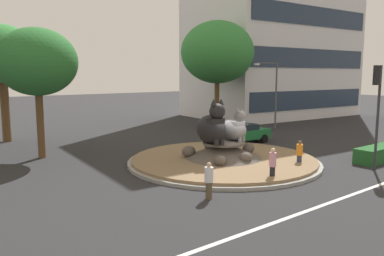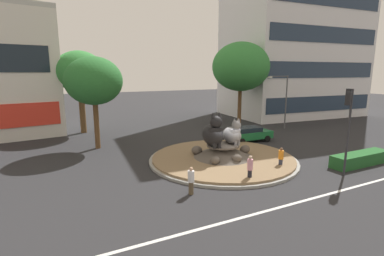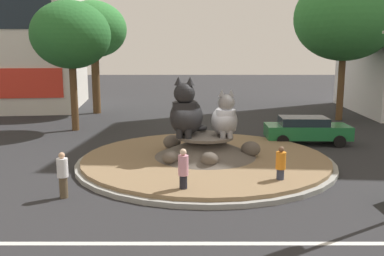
{
  "view_description": "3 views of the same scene",
  "coord_description": "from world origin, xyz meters",
  "px_view_note": "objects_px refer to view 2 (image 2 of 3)",
  "views": [
    {
      "loc": [
        -15.0,
        -16.33,
        5.23
      ],
      "look_at": [
        -1.93,
        0.55,
        2.2
      ],
      "focal_mm": 35.63,
      "sensor_mm": 36.0,
      "label": 1
    },
    {
      "loc": [
        -11.56,
        -17.95,
        6.73
      ],
      "look_at": [
        -1.92,
        1.47,
        2.47
      ],
      "focal_mm": 26.76,
      "sensor_mm": 36.0,
      "label": 2
    },
    {
      "loc": [
        -0.59,
        -17.75,
        4.8
      ],
      "look_at": [
        -0.68,
        1.7,
        1.29
      ],
      "focal_mm": 38.33,
      "sensor_mm": 36.0,
      "label": 3
    }
  ],
  "objects_px": {
    "cat_statue_black": "(213,133)",
    "pedestrian_pink_shirt": "(250,168)",
    "sedan_on_far_lane": "(249,134)",
    "streetlight_arm": "(284,97)",
    "cat_statue_grey": "(233,134)",
    "second_tree_near_tower": "(94,81)",
    "broadleaf_tree_behind_island": "(241,67)",
    "office_tower": "(295,24)",
    "pedestrian_white_shirt": "(191,180)",
    "traffic_light_mast": "(348,113)",
    "pedestrian_orange_shirt": "(281,158)",
    "third_tree_left": "(80,72)"
  },
  "relations": [
    {
      "from": "cat_statue_black",
      "to": "sedan_on_far_lane",
      "type": "xyz_separation_m",
      "value": [
        6.46,
        4.06,
        -1.43
      ]
    },
    {
      "from": "office_tower",
      "to": "sedan_on_far_lane",
      "type": "xyz_separation_m",
      "value": [
        -17.43,
        -12.18,
        -13.22
      ]
    },
    {
      "from": "broadleaf_tree_behind_island",
      "to": "third_tree_left",
      "type": "relative_size",
      "value": 1.16
    },
    {
      "from": "office_tower",
      "to": "pedestrian_pink_shirt",
      "type": "xyz_separation_m",
      "value": [
        -23.93,
        -20.76,
        -13.1
      ]
    },
    {
      "from": "pedestrian_white_shirt",
      "to": "sedan_on_far_lane",
      "type": "xyz_separation_m",
      "value": [
        10.55,
        8.59,
        -0.04
      ]
    },
    {
      "from": "cat_statue_black",
      "to": "cat_statue_grey",
      "type": "relative_size",
      "value": 1.27
    },
    {
      "from": "streetlight_arm",
      "to": "pedestrian_orange_shirt",
      "type": "relative_size",
      "value": 4.09
    },
    {
      "from": "cat_statue_grey",
      "to": "pedestrian_pink_shirt",
      "type": "bearing_deg",
      "value": -25.75
    },
    {
      "from": "cat_statue_grey",
      "to": "second_tree_near_tower",
      "type": "bearing_deg",
      "value": -136.87
    },
    {
      "from": "cat_statue_black",
      "to": "traffic_light_mast",
      "type": "bearing_deg",
      "value": 51.35
    },
    {
      "from": "cat_statue_black",
      "to": "pedestrian_pink_shirt",
      "type": "distance_m",
      "value": 4.71
    },
    {
      "from": "pedestrian_pink_shirt",
      "to": "cat_statue_black",
      "type": "bearing_deg",
      "value": 98.32
    },
    {
      "from": "streetlight_arm",
      "to": "broadleaf_tree_behind_island",
      "type": "bearing_deg",
      "value": -43.2
    },
    {
      "from": "broadleaf_tree_behind_island",
      "to": "second_tree_near_tower",
      "type": "relative_size",
      "value": 1.3
    },
    {
      "from": "office_tower",
      "to": "cat_statue_black",
      "type": "bearing_deg",
      "value": -141.49
    },
    {
      "from": "pedestrian_orange_shirt",
      "to": "sedan_on_far_lane",
      "type": "xyz_separation_m",
      "value": [
        3.0,
        7.56,
        -0.02
      ]
    },
    {
      "from": "office_tower",
      "to": "pedestrian_white_shirt",
      "type": "distance_m",
      "value": 37.25
    },
    {
      "from": "traffic_light_mast",
      "to": "office_tower",
      "type": "distance_m",
      "value": 30.35
    },
    {
      "from": "second_tree_near_tower",
      "to": "cat_statue_black",
      "type": "bearing_deg",
      "value": -48.16
    },
    {
      "from": "cat_statue_black",
      "to": "second_tree_near_tower",
      "type": "relative_size",
      "value": 0.33
    },
    {
      "from": "pedestrian_orange_shirt",
      "to": "second_tree_near_tower",
      "type": "bearing_deg",
      "value": -136.27
    },
    {
      "from": "cat_statue_black",
      "to": "pedestrian_pink_shirt",
      "type": "relative_size",
      "value": 1.58
    },
    {
      "from": "office_tower",
      "to": "broadleaf_tree_behind_island",
      "type": "bearing_deg",
      "value": -158.22
    },
    {
      "from": "streetlight_arm",
      "to": "sedan_on_far_lane",
      "type": "relative_size",
      "value": 1.4
    },
    {
      "from": "second_tree_near_tower",
      "to": "pedestrian_orange_shirt",
      "type": "xyz_separation_m",
      "value": [
        10.67,
        -11.56,
        -5.14
      ]
    },
    {
      "from": "office_tower",
      "to": "sedan_on_far_lane",
      "type": "bearing_deg",
      "value": -140.76
    },
    {
      "from": "cat_statue_grey",
      "to": "second_tree_near_tower",
      "type": "height_order",
      "value": "second_tree_near_tower"
    },
    {
      "from": "pedestrian_white_shirt",
      "to": "broadleaf_tree_behind_island",
      "type": "bearing_deg",
      "value": 30.17
    },
    {
      "from": "office_tower",
      "to": "third_tree_left",
      "type": "bearing_deg",
      "value": -174.85
    },
    {
      "from": "pedestrian_orange_shirt",
      "to": "cat_statue_black",
      "type": "bearing_deg",
      "value": -134.34
    },
    {
      "from": "broadleaf_tree_behind_island",
      "to": "pedestrian_white_shirt",
      "type": "distance_m",
      "value": 23.57
    },
    {
      "from": "sedan_on_far_lane",
      "to": "pedestrian_pink_shirt",
      "type": "bearing_deg",
      "value": -125.34
    },
    {
      "from": "cat_statue_grey",
      "to": "broadleaf_tree_behind_island",
      "type": "xyz_separation_m",
      "value": [
        9.46,
        12.32,
        5.34
      ]
    },
    {
      "from": "broadleaf_tree_behind_island",
      "to": "second_tree_near_tower",
      "type": "bearing_deg",
      "value": -167.23
    },
    {
      "from": "traffic_light_mast",
      "to": "pedestrian_orange_shirt",
      "type": "relative_size",
      "value": 3.68
    },
    {
      "from": "pedestrian_white_shirt",
      "to": "streetlight_arm",
      "type": "bearing_deg",
      "value": 15.97
    },
    {
      "from": "sedan_on_far_lane",
      "to": "streetlight_arm",
      "type": "bearing_deg",
      "value": 26.04
    },
    {
      "from": "traffic_light_mast",
      "to": "pedestrian_white_shirt",
      "type": "relative_size",
      "value": 3.6
    },
    {
      "from": "office_tower",
      "to": "second_tree_near_tower",
      "type": "xyz_separation_m",
      "value": [
        -31.11,
        -8.18,
        -8.06
      ]
    },
    {
      "from": "cat_statue_grey",
      "to": "second_tree_near_tower",
      "type": "xyz_separation_m",
      "value": [
        -8.91,
        8.16,
        3.93
      ]
    },
    {
      "from": "broadleaf_tree_behind_island",
      "to": "streetlight_arm",
      "type": "height_order",
      "value": "broadleaf_tree_behind_island"
    },
    {
      "from": "cat_statue_grey",
      "to": "office_tower",
      "type": "relative_size",
      "value": 0.08
    },
    {
      "from": "pedestrian_white_shirt",
      "to": "sedan_on_far_lane",
      "type": "distance_m",
      "value": 13.6
    },
    {
      "from": "cat_statue_black",
      "to": "streetlight_arm",
      "type": "relative_size",
      "value": 0.42
    },
    {
      "from": "traffic_light_mast",
      "to": "streetlight_arm",
      "type": "height_order",
      "value": "streetlight_arm"
    },
    {
      "from": "third_tree_left",
      "to": "pedestrian_orange_shirt",
      "type": "xyz_separation_m",
      "value": [
        11.06,
        -19.27,
        -5.89
      ]
    },
    {
      "from": "second_tree_near_tower",
      "to": "streetlight_arm",
      "type": "bearing_deg",
      "value": -1.56
    },
    {
      "from": "traffic_light_mast",
      "to": "pedestrian_white_shirt",
      "type": "distance_m",
      "value": 10.9
    },
    {
      "from": "cat_statue_black",
      "to": "cat_statue_grey",
      "type": "xyz_separation_m",
      "value": [
        1.69,
        -0.09,
        -0.2
      ]
    },
    {
      "from": "office_tower",
      "to": "streetlight_arm",
      "type": "distance_m",
      "value": 16.67
    }
  ]
}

